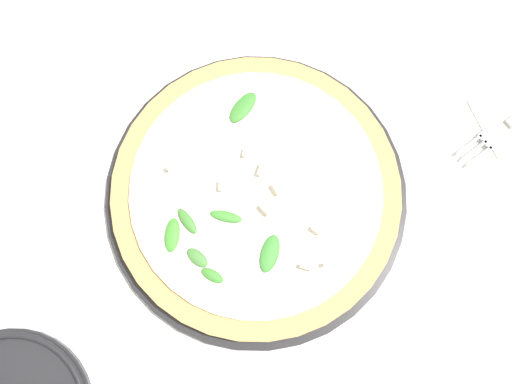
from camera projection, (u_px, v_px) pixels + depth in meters
ground_plane at (285, 189)px, 0.70m from camera, size 6.00×6.00×0.00m
pizza_arugula_main at (256, 195)px, 0.68m from camera, size 0.35×0.35×0.05m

